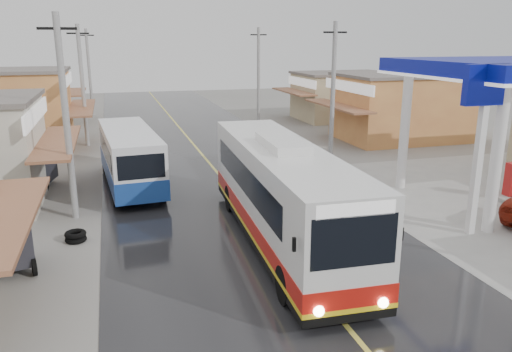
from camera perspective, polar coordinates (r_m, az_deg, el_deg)
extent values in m
plane|color=slate|center=(14.43, 7.76, -13.85)|extent=(120.00, 120.00, 0.00)
cube|color=black|center=(27.87, -4.75, 0.73)|extent=(12.00, 90.00, 0.02)
cube|color=#D8CC4C|center=(27.87, -4.75, 0.76)|extent=(0.15, 90.00, 0.01)
cylinder|color=white|center=(24.77, 16.60, 4.79)|extent=(0.44, 0.44, 5.50)
cylinder|color=white|center=(20.10, 25.76, 1.57)|extent=(0.44, 0.44, 5.50)
cube|color=white|center=(19.53, 24.09, 2.15)|extent=(0.25, 0.25, 6.00)
cube|color=#0A128A|center=(19.17, 24.91, 9.43)|extent=(1.80, 0.30, 1.40)
cube|color=silver|center=(17.33, 2.96, -1.40)|extent=(2.98, 11.95, 2.91)
cube|color=black|center=(17.84, 2.89, -6.20)|extent=(3.00, 11.97, 0.30)
cube|color=red|center=(17.67, 2.91, -4.71)|extent=(3.02, 11.99, 0.54)
cube|color=yellow|center=(17.78, 2.90, -5.69)|extent=(3.03, 12.00, 0.14)
cube|color=black|center=(17.70, 2.51, 0.04)|extent=(2.91, 9.48, 0.99)
cube|color=black|center=(12.01, 11.10, -7.31)|extent=(2.17, 0.21, 1.28)
cube|color=black|center=(22.75, -1.28, 3.75)|extent=(2.17, 0.21, 1.09)
cube|color=white|center=(11.73, 11.30, -3.74)|extent=(1.97, 0.21, 0.35)
cube|color=silver|center=(16.94, 3.03, 3.80)|extent=(1.31, 3.01, 0.30)
cylinder|color=black|center=(13.90, 3.50, -12.31)|extent=(0.39, 1.10, 1.09)
cylinder|color=black|center=(14.63, 11.80, -11.14)|extent=(0.39, 1.10, 1.09)
cylinder|color=black|center=(21.00, -2.88, -2.55)|extent=(0.39, 1.10, 1.09)
cylinder|color=black|center=(21.49, 2.81, -2.13)|extent=(0.39, 1.10, 1.09)
sphere|color=#FFF2CC|center=(12.39, 7.17, -15.05)|extent=(0.29, 0.29, 0.28)
sphere|color=#FFF2CC|center=(13.03, 14.30, -13.82)|extent=(0.29, 0.29, 0.28)
cube|color=black|center=(11.76, 4.37, -7.81)|extent=(0.08, 0.08, 0.35)
cube|color=black|center=(12.84, 16.28, -6.36)|extent=(0.08, 0.08, 0.35)
cube|color=silver|center=(25.04, -14.26, 2.50)|extent=(2.85, 8.52, 2.33)
cube|color=#1C449C|center=(25.22, -14.14, 0.75)|extent=(2.89, 8.57, 0.93)
cube|color=black|center=(24.97, -14.31, 3.23)|extent=(2.78, 7.13, 0.84)
cube|color=black|center=(20.96, -12.99, 1.04)|extent=(1.94, 0.26, 1.02)
cylinder|color=black|center=(22.37, -15.71, -2.21)|extent=(0.35, 0.95, 0.93)
cylinder|color=black|center=(22.60, -10.67, -1.72)|extent=(0.35, 0.95, 0.93)
cylinder|color=black|center=(28.12, -16.83, 1.25)|extent=(0.35, 0.95, 0.93)
cylinder|color=black|center=(28.30, -12.81, 1.62)|extent=(0.35, 0.95, 0.93)
imported|color=black|center=(23.55, -14.07, -1.19)|extent=(1.21, 2.00, 0.99)
imported|color=#2F7627|center=(23.15, -14.16, 0.36)|extent=(0.69, 0.56, 1.65)
cube|color=#26262D|center=(17.51, -26.63, -6.56)|extent=(1.78, 2.29, 1.32)
cube|color=brown|center=(17.27, -26.91, -4.36)|extent=(1.84, 2.36, 0.10)
cylinder|color=black|center=(16.94, -24.03, -9.39)|extent=(0.27, 0.62, 0.61)
cube|color=#26262D|center=(26.63, -23.59, 0.74)|extent=(1.59, 2.08, 1.21)
cube|color=brown|center=(26.49, -23.74, 2.10)|extent=(1.64, 2.14, 0.09)
cylinder|color=black|center=(26.42, -25.24, -0.92)|extent=(0.29, 0.58, 0.56)
cylinder|color=black|center=(27.60, -24.28, -0.17)|extent=(0.29, 0.58, 0.56)
cylinder|color=black|center=(25.83, -22.89, -1.00)|extent=(0.23, 0.57, 0.56)
torus|color=black|center=(19.15, -19.89, -6.78)|extent=(0.76, 0.76, 0.19)
torus|color=black|center=(19.08, -19.94, -6.24)|extent=(0.76, 0.76, 0.19)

